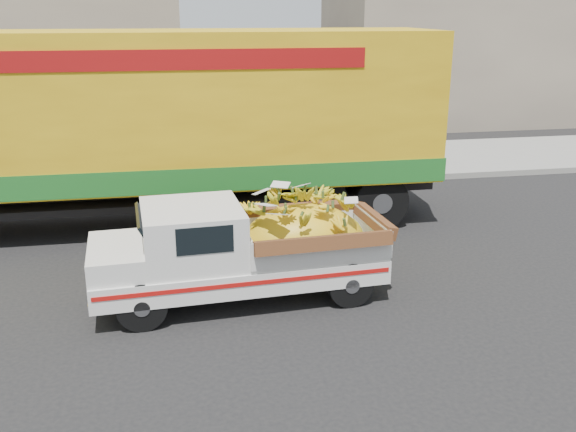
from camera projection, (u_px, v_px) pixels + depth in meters
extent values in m
plane|color=black|center=(147.00, 317.00, 9.10)|extent=(100.00, 100.00, 0.00)
cube|color=gray|center=(152.00, 190.00, 15.27)|extent=(60.00, 0.25, 0.15)
cube|color=gray|center=(153.00, 169.00, 17.23)|extent=(60.00, 4.00, 0.14)
cube|color=gray|center=(511.00, 41.00, 25.29)|extent=(14.00, 6.00, 6.00)
cylinder|color=black|center=(142.00, 306.00, 8.66)|extent=(0.70, 0.24, 0.69)
cylinder|color=black|center=(138.00, 270.00, 9.88)|extent=(0.70, 0.24, 0.69)
cylinder|color=black|center=(350.00, 284.00, 9.37)|extent=(0.70, 0.24, 0.69)
cylinder|color=black|center=(323.00, 252.00, 10.58)|extent=(0.70, 0.24, 0.69)
cube|color=silver|center=(238.00, 267.00, 9.56)|extent=(4.34, 1.80, 0.35)
cube|color=#A50F0C|center=(248.00, 284.00, 8.83)|extent=(4.16, 0.27, 0.06)
cube|color=silver|center=(93.00, 287.00, 9.10)|extent=(0.18, 1.51, 0.13)
cube|color=silver|center=(116.00, 257.00, 9.05)|extent=(0.86, 1.49, 0.33)
cube|color=silver|center=(192.00, 234.00, 9.23)|extent=(1.49, 1.56, 0.81)
cube|color=black|center=(205.00, 240.00, 8.52)|extent=(0.77, 0.06, 0.38)
cube|color=silver|center=(308.00, 235.00, 9.69)|extent=(2.17, 1.66, 0.46)
ellipsoid|color=#F6A315|center=(303.00, 242.00, 9.70)|extent=(1.95, 1.34, 1.16)
cylinder|color=black|center=(380.00, 202.00, 12.67)|extent=(1.10, 0.33, 1.10)
cylinder|color=black|center=(352.00, 177.00, 14.54)|extent=(1.10, 0.33, 1.10)
cylinder|color=black|center=(321.00, 205.00, 12.46)|extent=(1.10, 0.33, 1.10)
cylinder|color=black|center=(301.00, 179.00, 14.33)|extent=(1.10, 0.33, 1.10)
cube|color=black|center=(138.00, 188.00, 12.73)|extent=(12.01, 1.09, 0.36)
cube|color=gold|center=(132.00, 108.00, 12.24)|extent=(11.78, 2.59, 2.84)
cube|color=#1C6220|center=(137.00, 167.00, 12.60)|extent=(11.84, 2.61, 0.45)
cube|color=maroon|center=(124.00, 61.00, 10.76)|extent=(8.40, 0.08, 0.35)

